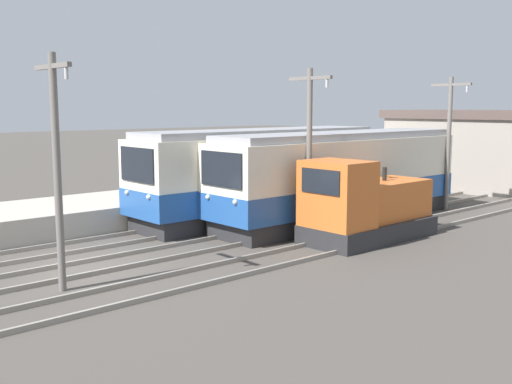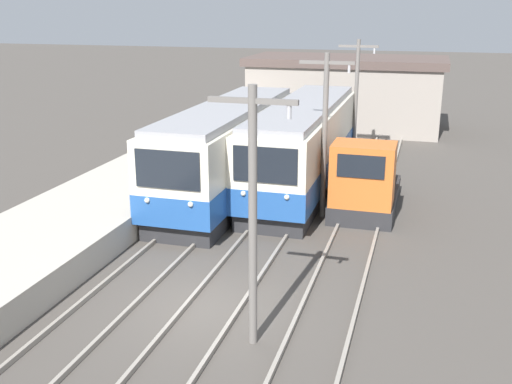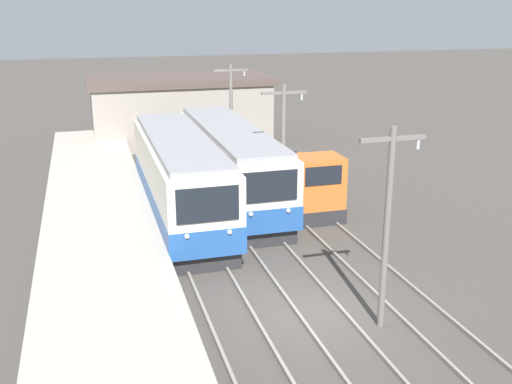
# 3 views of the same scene
# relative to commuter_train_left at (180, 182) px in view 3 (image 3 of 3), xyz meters

# --- Properties ---
(ground_plane) EXTENTS (200.00, 200.00, 0.00)m
(ground_plane) POSITION_rel_commuter_train_left_xyz_m (2.60, -9.74, -1.79)
(ground_plane) COLOR #47423D
(platform_left) EXTENTS (4.50, 54.00, 0.96)m
(platform_left) POSITION_rel_commuter_train_left_xyz_m (-3.65, -9.74, -1.31)
(platform_left) COLOR #ADA599
(platform_left) RESTS_ON ground
(track_left) EXTENTS (1.54, 60.00, 0.14)m
(track_left) POSITION_rel_commuter_train_left_xyz_m (-0.00, -9.74, -1.72)
(track_left) COLOR gray
(track_left) RESTS_ON ground
(track_center) EXTENTS (1.54, 60.00, 0.14)m
(track_center) POSITION_rel_commuter_train_left_xyz_m (2.80, -9.74, -1.72)
(track_center) COLOR gray
(track_center) RESTS_ON ground
(track_right) EXTENTS (1.54, 60.00, 0.14)m
(track_right) POSITION_rel_commuter_train_left_xyz_m (5.80, -9.74, -1.72)
(track_right) COLOR gray
(track_right) RESTS_ON ground
(commuter_train_left) EXTENTS (2.84, 12.45, 3.87)m
(commuter_train_left) POSITION_rel_commuter_train_left_xyz_m (0.00, 0.00, 0.00)
(commuter_train_left) COLOR #28282B
(commuter_train_left) RESTS_ON ground
(commuter_train_center) EXTENTS (2.84, 12.91, 3.78)m
(commuter_train_center) POSITION_rel_commuter_train_left_xyz_m (2.80, 1.92, -0.04)
(commuter_train_center) COLOR #28282B
(commuter_train_center) RESTS_ON ground
(shunting_locomotive) EXTENTS (2.40, 5.37, 3.00)m
(shunting_locomotive) POSITION_rel_commuter_train_left_xyz_m (5.80, -0.26, -0.58)
(shunting_locomotive) COLOR #28282B
(shunting_locomotive) RESTS_ON ground
(catenary_mast_near) EXTENTS (2.00, 0.20, 6.18)m
(catenary_mast_near) POSITION_rel_commuter_train_left_xyz_m (4.31, -11.03, 1.61)
(catenary_mast_near) COLOR slate
(catenary_mast_near) RESTS_ON ground
(catenary_mast_mid) EXTENTS (2.00, 0.20, 6.18)m
(catenary_mast_mid) POSITION_rel_commuter_train_left_xyz_m (4.31, -1.61, 1.61)
(catenary_mast_mid) COLOR slate
(catenary_mast_mid) RESTS_ON ground
(catenary_mast_far) EXTENTS (2.00, 0.20, 6.18)m
(catenary_mast_far) POSITION_rel_commuter_train_left_xyz_m (4.31, 7.81, 1.61)
(catenary_mast_far) COLOR slate
(catenary_mast_far) RESTS_ON ground
(station_building) EXTENTS (12.60, 6.30, 4.63)m
(station_building) POSITION_rel_commuter_train_left_xyz_m (2.64, 16.26, 0.55)
(station_building) COLOR gray
(station_building) RESTS_ON ground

